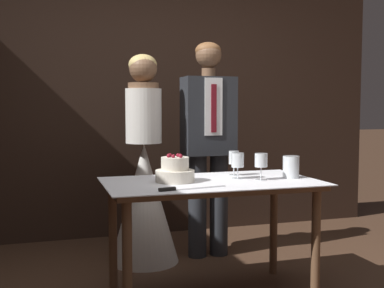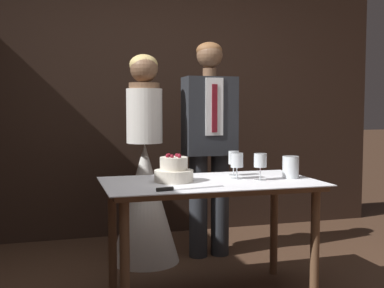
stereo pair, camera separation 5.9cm
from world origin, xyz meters
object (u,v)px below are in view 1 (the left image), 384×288
object	(u,v)px
cake_table	(211,195)
bride	(144,186)
wine_glass_far	(261,162)
groom	(208,137)
tiered_cake	(175,171)
cake_knife	(180,189)
wine_glass_middle	(234,159)
hurricane_candle	(291,167)
wine_glass_near	(238,161)

from	to	relation	value
cake_table	bride	xyz separation A→B (m)	(-0.27, 0.83, -0.06)
wine_glass_far	groom	bearing A→B (deg)	93.37
tiered_cake	bride	size ratio (longest dim) A/B	0.15
groom	tiered_cake	bearing A→B (deg)	-121.87
cake_knife	wine_glass_middle	distance (m)	0.69
cake_knife	groom	bearing A→B (deg)	53.90
cake_table	hurricane_candle	xyz separation A→B (m)	(0.55, -0.03, 0.16)
wine_glass_far	hurricane_candle	size ratio (longest dim) A/B	1.18
hurricane_candle	tiered_cake	bearing A→B (deg)	175.32
wine_glass_far	wine_glass_near	bearing A→B (deg)	142.32
wine_glass_near	wine_glass_middle	xyz separation A→B (m)	(0.03, 0.15, -0.00)
wine_glass_near	hurricane_candle	bearing A→B (deg)	-11.07
wine_glass_near	groom	distance (m)	0.80
groom	cake_table	bearing A→B (deg)	-107.81
groom	hurricane_candle	bearing A→B (deg)	-71.90
wine_glass_middle	bride	distance (m)	0.86
wine_glass_near	groom	bearing A→B (deg)	84.91
tiered_cake	cake_knife	distance (m)	0.31
wine_glass_near	groom	xyz separation A→B (m)	(0.07, 0.79, 0.11)
tiered_cake	hurricane_candle	xyz separation A→B (m)	(0.78, -0.06, 0.00)
wine_glass_middle	groom	bearing A→B (deg)	86.64
wine_glass_far	hurricane_candle	bearing A→B (deg)	6.46
cake_table	hurricane_candle	distance (m)	0.57
cake_knife	groom	size ratio (longest dim) A/B	0.24
tiered_cake	wine_glass_near	world-z (taller)	tiered_cake
cake_table	bride	bearing A→B (deg)	107.79
cake_knife	wine_glass_far	world-z (taller)	wine_glass_far
tiered_cake	hurricane_candle	world-z (taller)	tiered_cake
cake_table	hurricane_candle	world-z (taller)	hurricane_candle
cake_knife	wine_glass_far	size ratio (longest dim) A/B	2.44
bride	cake_table	bearing A→B (deg)	-72.21
cake_table	wine_glass_far	world-z (taller)	wine_glass_far
cake_knife	wine_glass_middle	world-z (taller)	wine_glass_middle
wine_glass_near	wine_glass_middle	size ratio (longest dim) A/B	1.00
cake_knife	bride	world-z (taller)	bride
wine_glass_near	bride	xyz separation A→B (m)	(-0.46, 0.79, -0.27)
wine_glass_middle	groom	distance (m)	0.66
groom	wine_glass_far	bearing A→B (deg)	-86.63
cake_knife	wine_glass_middle	bearing A→B (deg)	31.95
wine_glass_far	groom	distance (m)	0.90
hurricane_candle	groom	world-z (taller)	groom
tiered_cake	groom	bearing A→B (deg)	58.13
tiered_cake	bride	distance (m)	0.83
wine_glass_far	bride	size ratio (longest dim) A/B	0.11
wine_glass_middle	hurricane_candle	distance (m)	0.39
wine_glass_near	groom	world-z (taller)	groom
cake_knife	hurricane_candle	world-z (taller)	hurricane_candle
tiered_cake	bride	bearing A→B (deg)	92.67
tiered_cake	wine_glass_far	distance (m)	0.56
tiered_cake	hurricane_candle	size ratio (longest dim) A/B	1.69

